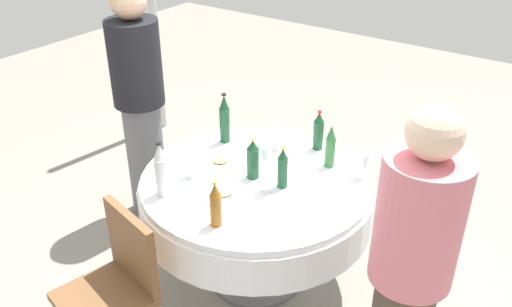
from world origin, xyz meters
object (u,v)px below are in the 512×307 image
object	(u,v)px
dining_table	(256,199)
plate_west	(224,194)
bottle_amber_north	(216,205)
bottle_clear_outer	(161,170)
bottle_dark_green_far	(225,119)
wine_glass_right	(361,161)
wine_glass_outer	(266,154)
bottle_dark_green_rear	(283,168)
plate_east	(220,162)
chair_right	(117,281)
bottle_green_left	(330,147)
bottle_dark_green_right	(318,131)
bottle_dark_green_inner	(253,159)
person_far	(140,102)
person_inner	(409,272)
plate_near	(324,185)
wine_glass_east	(266,176)
wine_glass_left	(277,132)
wine_glass_north	(190,160)

from	to	relation	value
dining_table	plate_west	world-z (taller)	plate_west
bottle_amber_north	bottle_clear_outer	bearing A→B (deg)	-96.68
bottle_dark_green_far	wine_glass_right	world-z (taller)	bottle_dark_green_far
dining_table	wine_glass_outer	distance (m)	0.27
bottle_dark_green_rear	plate_east	bearing A→B (deg)	-88.79
chair_right	bottle_green_left	bearing A→B (deg)	-98.14
bottle_green_left	wine_glass_right	distance (m)	0.21
bottle_dark_green_right	plate_west	size ratio (longest dim) A/B	1.03
bottle_dark_green_inner	wine_glass_outer	size ratio (longest dim) A/B	1.80
dining_table	bottle_dark_green_far	size ratio (longest dim) A/B	4.10
bottle_amber_north	chair_right	world-z (taller)	bottle_amber_north
bottle_dark_green_right	person_far	xyz separation A→B (m)	(0.33, -1.18, 0.01)
bottle_clear_outer	wine_glass_outer	world-z (taller)	bottle_clear_outer
bottle_dark_green_inner	person_inner	size ratio (longest dim) A/B	0.15
wine_glass_outer	plate_west	size ratio (longest dim) A/B	0.55
bottle_clear_outer	plate_near	bearing A→B (deg)	130.19
wine_glass_east	person_far	bearing A→B (deg)	-101.77
bottle_dark_green_right	wine_glass_left	distance (m)	0.25
bottle_clear_outer	plate_west	bearing A→B (deg)	122.87
bottle_dark_green_inner	bottle_amber_north	size ratio (longest dim) A/B	0.98
bottle_dark_green_right	wine_glass_right	bearing A→B (deg)	65.17
bottle_dark_green_rear	chair_right	size ratio (longest dim) A/B	0.28
person_inner	bottle_dark_green_far	bearing A→B (deg)	-93.48
plate_near	person_inner	size ratio (longest dim) A/B	0.14
bottle_dark_green_rear	person_far	bearing A→B (deg)	-97.10
bottle_dark_green_right	plate_east	xyz separation A→B (m)	(0.50, -0.37, -0.11)
bottle_clear_outer	wine_glass_outer	distance (m)	0.62
bottle_amber_north	wine_glass_north	bearing A→B (deg)	-123.26
person_far	wine_glass_north	bearing A→B (deg)	-107.29
dining_table	person_inner	world-z (taller)	person_inner
bottle_dark_green_far	wine_glass_east	xyz separation A→B (m)	(0.33, 0.54, -0.05)
wine_glass_east	chair_right	bearing A→B (deg)	-23.34
plate_west	chair_right	size ratio (longest dim) A/B	0.28
person_far	wine_glass_right	bearing A→B (deg)	-75.44
bottle_dark_green_right	wine_glass_right	xyz separation A→B (m)	(0.17, 0.36, -0.01)
bottle_dark_green_right	chair_right	size ratio (longest dim) A/B	0.29
bottle_dark_green_inner	wine_glass_north	distance (m)	0.35
bottle_dark_green_rear	person_inner	distance (m)	0.92
dining_table	wine_glass_left	xyz separation A→B (m)	(-0.34, -0.08, 0.27)
bottle_dark_green_far	person_inner	size ratio (longest dim) A/B	0.20
bottle_dark_green_far	dining_table	bearing A→B (deg)	59.53
wine_glass_north	chair_right	size ratio (longest dim) A/B	0.17
plate_west	person_inner	distance (m)	1.06
bottle_clear_outer	wine_glass_outer	xyz separation A→B (m)	(-0.54, 0.29, -0.05)
bottle_dark_green_right	wine_glass_north	bearing A→B (deg)	-30.41
bottle_dark_green_rear	plate_west	xyz separation A→B (m)	(0.25, -0.20, -0.10)
bottle_green_left	person_far	xyz separation A→B (m)	(0.19, -1.34, 0.01)
wine_glass_right	wine_glass_left	world-z (taller)	wine_glass_left
bottle_dark_green_right	plate_near	distance (m)	0.44
wine_glass_north	plate_west	xyz separation A→B (m)	(0.04, 0.27, -0.10)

